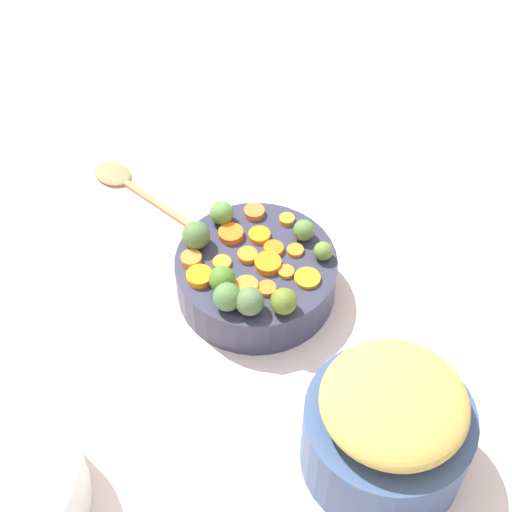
% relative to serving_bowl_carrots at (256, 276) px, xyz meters
% --- Properties ---
extents(tabletop, '(2.40, 2.40, 0.02)m').
position_rel_serving_bowl_carrots_xyz_m(tabletop, '(-0.02, 0.04, -0.05)').
color(tabletop, silver).
rests_on(tabletop, ground).
extents(serving_bowl_carrots, '(0.24, 0.24, 0.07)m').
position_rel_serving_bowl_carrots_xyz_m(serving_bowl_carrots, '(0.00, 0.00, 0.00)').
color(serving_bowl_carrots, '#31334A').
rests_on(serving_bowl_carrots, tabletop).
extents(metal_pot, '(0.21, 0.21, 0.11)m').
position_rel_serving_bowl_carrots_xyz_m(metal_pot, '(-0.17, 0.28, 0.02)').
color(metal_pot, '#354C7A').
rests_on(metal_pot, tabletop).
extents(stuffing_mound, '(0.18, 0.18, 0.06)m').
position_rel_serving_bowl_carrots_xyz_m(stuffing_mound, '(-0.17, 0.28, 0.11)').
color(stuffing_mound, tan).
rests_on(stuffing_mound, metal_pot).
extents(carrot_slice_0, '(0.04, 0.04, 0.01)m').
position_rel_serving_bowl_carrots_xyz_m(carrot_slice_0, '(0.01, 0.05, 0.04)').
color(carrot_slice_0, orange).
rests_on(carrot_slice_0, serving_bowl_carrots).
extents(carrot_slice_1, '(0.03, 0.03, 0.01)m').
position_rel_serving_bowl_carrots_xyz_m(carrot_slice_1, '(-0.05, -0.08, 0.04)').
color(carrot_slice_1, orange).
rests_on(carrot_slice_1, serving_bowl_carrots).
extents(carrot_slice_2, '(0.04, 0.04, 0.01)m').
position_rel_serving_bowl_carrots_xyz_m(carrot_slice_2, '(-0.03, -0.02, 0.04)').
color(carrot_slice_2, orange).
rests_on(carrot_slice_2, serving_bowl_carrots).
extents(carrot_slice_3, '(0.04, 0.04, 0.01)m').
position_rel_serving_bowl_carrots_xyz_m(carrot_slice_3, '(0.01, -0.01, 0.04)').
color(carrot_slice_3, orange).
rests_on(carrot_slice_3, serving_bowl_carrots).
extents(carrot_slice_4, '(0.03, 0.03, 0.01)m').
position_rel_serving_bowl_carrots_xyz_m(carrot_slice_4, '(-0.02, 0.06, 0.04)').
color(carrot_slice_4, orange).
rests_on(carrot_slice_4, serving_bowl_carrots).
extents(carrot_slice_5, '(0.05, 0.05, 0.01)m').
position_rel_serving_bowl_carrots_xyz_m(carrot_slice_5, '(0.08, 0.04, 0.04)').
color(carrot_slice_5, orange).
rests_on(carrot_slice_5, serving_bowl_carrots).
extents(carrot_slice_6, '(0.03, 0.03, 0.01)m').
position_rel_serving_bowl_carrots_xyz_m(carrot_slice_6, '(-0.04, 0.02, 0.04)').
color(carrot_slice_6, orange).
rests_on(carrot_slice_6, serving_bowl_carrots).
extents(carrot_slice_7, '(0.05, 0.05, 0.01)m').
position_rel_serving_bowl_carrots_xyz_m(carrot_slice_7, '(0.04, -0.05, 0.04)').
color(carrot_slice_7, orange).
rests_on(carrot_slice_7, serving_bowl_carrots).
extents(carrot_slice_8, '(0.05, 0.05, 0.01)m').
position_rel_serving_bowl_carrots_xyz_m(carrot_slice_8, '(-0.08, 0.03, 0.04)').
color(carrot_slice_8, orange).
rests_on(carrot_slice_8, serving_bowl_carrots).
extents(carrot_slice_9, '(0.04, 0.04, 0.01)m').
position_rel_serving_bowl_carrots_xyz_m(carrot_slice_9, '(0.01, -0.10, 0.04)').
color(carrot_slice_9, orange).
rests_on(carrot_slice_9, serving_bowl_carrots).
extents(carrot_slice_10, '(0.04, 0.04, 0.01)m').
position_rel_serving_bowl_carrots_xyz_m(carrot_slice_10, '(0.05, 0.01, 0.04)').
color(carrot_slice_10, orange).
rests_on(carrot_slice_10, serving_bowl_carrots).
extents(carrot_slice_11, '(0.06, 0.06, 0.01)m').
position_rel_serving_bowl_carrots_xyz_m(carrot_slice_11, '(-0.02, 0.01, 0.04)').
color(carrot_slice_11, orange).
rests_on(carrot_slice_11, serving_bowl_carrots).
extents(carrot_slice_12, '(0.04, 0.04, 0.01)m').
position_rel_serving_bowl_carrots_xyz_m(carrot_slice_12, '(-0.00, -0.05, 0.04)').
color(carrot_slice_12, orange).
rests_on(carrot_slice_12, serving_bowl_carrots).
extents(carrot_slice_13, '(0.04, 0.04, 0.01)m').
position_rel_serving_bowl_carrots_xyz_m(carrot_slice_13, '(0.10, 0.00, 0.04)').
color(carrot_slice_13, orange).
rests_on(carrot_slice_13, serving_bowl_carrots).
extents(carrot_slice_14, '(0.03, 0.03, 0.01)m').
position_rel_serving_bowl_carrots_xyz_m(carrot_slice_14, '(-0.06, -0.02, 0.04)').
color(carrot_slice_14, orange).
rests_on(carrot_slice_14, serving_bowl_carrots).
extents(brussels_sprout_0, '(0.04, 0.04, 0.04)m').
position_rel_serving_bowl_carrots_xyz_m(brussels_sprout_0, '(0.09, -0.03, 0.06)').
color(brussels_sprout_0, '#496C39').
rests_on(brussels_sprout_0, serving_bowl_carrots).
extents(brussels_sprout_1, '(0.03, 0.03, 0.03)m').
position_rel_serving_bowl_carrots_xyz_m(brussels_sprout_1, '(-0.10, -0.01, 0.05)').
color(brussels_sprout_1, '#5B8136').
rests_on(brussels_sprout_1, serving_bowl_carrots).
extents(brussels_sprout_2, '(0.04, 0.04, 0.04)m').
position_rel_serving_bowl_carrots_xyz_m(brussels_sprout_2, '(-0.04, 0.09, 0.05)').
color(brussels_sprout_2, olive).
rests_on(brussels_sprout_2, serving_bowl_carrots).
extents(brussels_sprout_3, '(0.04, 0.04, 0.04)m').
position_rel_serving_bowl_carrots_xyz_m(brussels_sprout_3, '(0.04, 0.09, 0.06)').
color(brussels_sprout_3, '#4B773B').
rests_on(brussels_sprout_3, serving_bowl_carrots).
extents(brussels_sprout_4, '(0.04, 0.04, 0.04)m').
position_rel_serving_bowl_carrots_xyz_m(brussels_sprout_4, '(0.05, 0.05, 0.05)').
color(brussels_sprout_4, '#477726').
rests_on(brussels_sprout_4, serving_bowl_carrots).
extents(brussels_sprout_5, '(0.03, 0.03, 0.03)m').
position_rel_serving_bowl_carrots_xyz_m(brussels_sprout_5, '(-0.07, -0.05, 0.05)').
color(brussels_sprout_5, '#557A3A').
rests_on(brussels_sprout_5, serving_bowl_carrots).
extents(brussels_sprout_6, '(0.04, 0.04, 0.04)m').
position_rel_serving_bowl_carrots_xyz_m(brussels_sprout_6, '(0.06, -0.08, 0.05)').
color(brussels_sprout_6, '#56883C').
rests_on(brussels_sprout_6, serving_bowl_carrots).
extents(brussels_sprout_7, '(0.04, 0.04, 0.04)m').
position_rel_serving_bowl_carrots_xyz_m(brussels_sprout_7, '(0.01, 0.09, 0.06)').
color(brussels_sprout_7, '#517040').
rests_on(brussels_sprout_7, serving_bowl_carrots).
extents(wooden_spoon, '(0.22, 0.19, 0.01)m').
position_rel_serving_bowl_carrots_xyz_m(wooden_spoon, '(0.24, -0.23, -0.03)').
color(wooden_spoon, '#BA7E52').
rests_on(wooden_spoon, tabletop).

